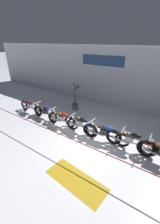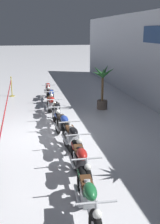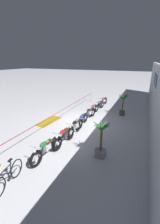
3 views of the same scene
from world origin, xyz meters
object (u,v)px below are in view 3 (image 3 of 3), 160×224
Objects in this scene: motorcycle_blue_1 at (100,105)px; motorcycle_green_7 at (46,149)px; motorcycle_red_6 at (64,136)px; motorcycle_red_0 at (103,101)px; potted_palm_right_of_row at (101,140)px; motorcycle_black_5 at (76,127)px; floor_banner at (49,121)px; motorcycle_red_2 at (93,109)px; motorcycle_blue_4 at (82,120)px; motorcycle_black_3 at (89,114)px; potted_palm_left_of_row at (123,103)px; stanchion_far_left at (73,105)px; bicycle at (8,177)px.

motorcycle_green_7 is (8.13, -0.20, 0.02)m from motorcycle_blue_1.
motorcycle_red_0 is at bearing 179.87° from motorcycle_red_6.
motorcycle_green_7 is at bearing -64.07° from potted_palm_right_of_row.
motorcycle_black_5 reaches higher than motorcycle_red_0.
motorcycle_red_2 is at bearing 142.80° from floor_banner.
potted_palm_right_of_row is at bearing 37.17° from motorcycle_blue_4.
motorcycle_black_3 is at bearing 126.73° from floor_banner.
motorcycle_red_6 reaches higher than motorcycle_red_2.
motorcycle_red_6 is 6.45m from potted_palm_left_of_row.
stanchion_far_left is (1.94, -1.82, 0.29)m from motorcycle_blue_1.
motorcycle_blue_4 is at bearing -176.85° from motorcycle_black_5.
motorcycle_green_7 is (5.47, -0.14, 0.01)m from motorcycle_black_3.
motorcycle_black_5 is 5.17m from potted_palm_left_of_row.
motorcycle_blue_4 is at bearing 0.28° from motorcycle_black_3.
floor_banner is (5.73, -2.71, -0.45)m from motorcycle_red_0.
potted_palm_right_of_row reaches higher than motorcycle_red_2.
potted_palm_left_of_row is (-4.65, 2.17, 0.58)m from motorcycle_black_5.
motorcycle_red_0 is 3.83m from stanchion_far_left.
motorcycle_red_0 is 1.12× the size of potted_palm_left_of_row.
motorcycle_blue_1 is at bearing -163.02° from potted_palm_right_of_row.
motorcycle_red_0 is at bearing -133.46° from potted_palm_left_of_row.
bicycle is (10.11, -0.48, -0.07)m from motorcycle_blue_1.
bicycle reaches higher than motorcycle_green_7.
motorcycle_black_3 is 0.96× the size of floor_banner.
potted_palm_right_of_row is at bearing 115.93° from motorcycle_green_7.
motorcycle_blue_1 is 10.12m from bicycle.
motorcycle_red_6 is at bearing 173.77° from motorcycle_green_7.
motorcycle_red_6 is (1.37, -0.05, -0.00)m from motorcycle_black_5.
motorcycle_green_7 is (1.45, -0.16, 0.00)m from motorcycle_red_6.
motorcycle_green_7 is at bearing -4.24° from motorcycle_black_5.
stanchion_far_left reaches higher than motorcycle_red_2.
motorcycle_black_5 is 1.06× the size of motorcycle_green_7.
motorcycle_red_0 is 9.56m from motorcycle_green_7.
motorcycle_red_2 is at bearing 179.53° from motorcycle_green_7.
potted_palm_right_of_row is at bearing 66.11° from floor_banner.
bicycle is (7.46, -0.41, -0.08)m from motorcycle_black_3.
motorcycle_blue_4 is 2.80m from stanchion_far_left.
bicycle is at bearing 26.29° from floor_banner.
motorcycle_red_6 reaches higher than floor_banner.
stanchion_far_left reaches higher than motorcycle_red_6.
motorcycle_blue_1 is 5.31m from motorcycle_black_5.
motorcycle_red_0 is 6.74m from motorcycle_black_5.
motorcycle_green_7 is 4.62m from floor_banner.
floor_banner is at bearing -110.26° from motorcycle_black_5.
motorcycle_black_5 is at bearing 74.83° from floor_banner.
motorcycle_red_2 is 1.20m from motorcycle_black_3.
motorcycle_red_0 is 5.53m from motorcycle_blue_4.
motorcycle_green_7 is at bearing -1.42° from motorcycle_black_3.
stanchion_far_left reaches higher than motorcycle_blue_4.
potted_palm_left_of_row reaches higher than motorcycle_black_5.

